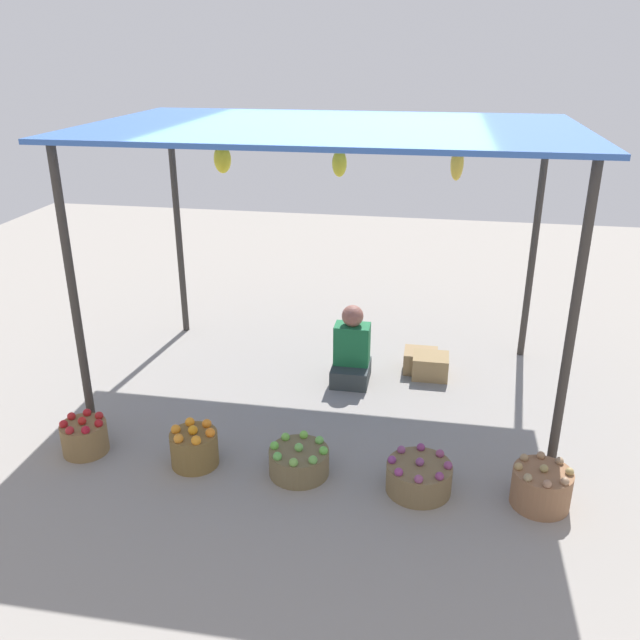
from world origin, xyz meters
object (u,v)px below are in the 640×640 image
Objects in this scene: basket_red_apples at (85,436)px; basket_green_apples at (299,461)px; wooden_crate_near_vendor at (430,366)px; wooden_crate_stacked_rear at (420,361)px; basket_purple_onions at (419,477)px; basket_oranges at (194,447)px; basket_potatoes at (541,487)px; vendor_person at (352,352)px.

basket_red_apples is 0.79× the size of basket_green_apples.
wooden_crate_near_vendor reaches higher than wooden_crate_stacked_rear.
basket_green_apples is at bearing 0.36° from basket_red_apples.
wooden_crate_near_vendor is at bearing -46.85° from wooden_crate_stacked_rear.
basket_red_apples is 1.05× the size of wooden_crate_near_vendor.
basket_green_apples is at bearing 176.72° from basket_purple_onions.
basket_green_apples is 2.06m from wooden_crate_near_vendor.
basket_oranges is 2.58m from wooden_crate_stacked_rear.
basket_purple_onions is (1.75, -0.03, -0.03)m from basket_oranges.
basket_purple_onions is 1.39× the size of wooden_crate_near_vendor.
basket_purple_onions is 1.46× the size of wooden_crate_stacked_rear.
basket_potatoes is 1.20× the size of wooden_crate_near_vendor.
basket_purple_onions is at bearing -0.98° from basket_oranges.
wooden_crate_stacked_rear is at bearing 49.16° from basket_oranges.
basket_potatoes is at bearing -46.39° from vendor_person.
basket_oranges is (0.94, -0.01, 0.01)m from basket_red_apples.
basket_red_apples is at bearing -179.64° from basket_green_apples.
basket_potatoes is at bearing -2.09° from basket_green_apples.
vendor_person reaches higher than wooden_crate_near_vendor.
basket_red_apples is at bearing 179.13° from basket_potatoes.
wooden_crate_stacked_rear is at bearing 91.83° from basket_purple_onions.
basket_oranges is 0.77× the size of basket_purple_onions.
vendor_person reaches higher than wooden_crate_stacked_rear.
wooden_crate_near_vendor is at bearing 33.89° from basket_red_apples.
basket_green_apples is at bearing 1.56° from basket_oranges.
basket_purple_onions reaches higher than basket_green_apples.
wooden_crate_stacked_rear is (-0.93, 2.00, -0.04)m from basket_potatoes.
basket_green_apples is at bearing 177.91° from basket_potatoes.
wooden_crate_near_vendor is at bearing 88.81° from basket_purple_onions.
basket_potatoes is (2.62, -0.04, -0.00)m from basket_oranges.
basket_red_apples reaches higher than wooden_crate_near_vendor.
basket_red_apples is 1.10× the size of wooden_crate_stacked_rear.
basket_purple_onions is 1.16× the size of basket_potatoes.
wooden_crate_near_vendor is (0.04, 1.88, -0.00)m from basket_purple_onions.
wooden_crate_near_vendor is (0.77, 0.21, -0.18)m from vendor_person.
vendor_person reaches higher than basket_potatoes.
basket_red_apples is at bearing -140.43° from vendor_person.
basket_red_apples is (-1.96, -1.62, -0.16)m from vendor_person.
basket_green_apples is 2.11m from wooden_crate_stacked_rear.
vendor_person is at bearing -164.59° from wooden_crate_near_vendor.
basket_green_apples reaches higher than wooden_crate_stacked_rear.
basket_purple_onions is 1.99m from wooden_crate_stacked_rear.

